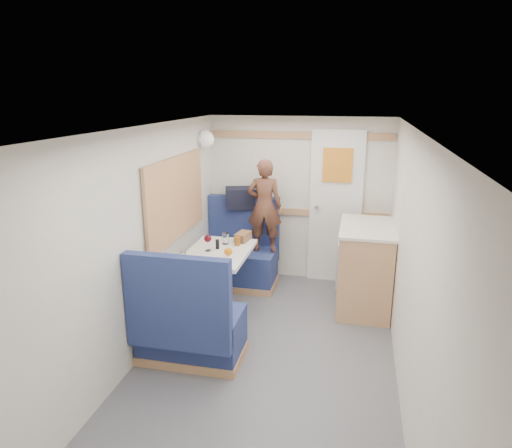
% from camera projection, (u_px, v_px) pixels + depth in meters
% --- Properties ---
extents(floor, '(4.50, 4.50, 0.00)m').
position_uv_depth(floor, '(259.00, 379.00, 3.74)').
color(floor, '#515156').
rests_on(floor, ground).
extents(ceiling, '(4.50, 4.50, 0.00)m').
position_uv_depth(ceiling, '(260.00, 132.00, 3.18)').
color(ceiling, silver).
rests_on(ceiling, wall_back).
extents(wall_back, '(2.20, 0.02, 2.00)m').
position_uv_depth(wall_back, '(299.00, 200.00, 5.57)').
color(wall_back, silver).
rests_on(wall_back, floor).
extents(wall_left, '(0.02, 4.50, 2.00)m').
position_uv_depth(wall_left, '(127.00, 254.00, 3.69)').
color(wall_left, silver).
rests_on(wall_left, floor).
extents(wall_right, '(0.02, 4.50, 2.00)m').
position_uv_depth(wall_right, '(411.00, 278.00, 3.23)').
color(wall_right, silver).
rests_on(wall_right, floor).
extents(oak_trim_low, '(2.15, 0.02, 0.08)m').
position_uv_depth(oak_trim_low, '(298.00, 212.00, 5.59)').
color(oak_trim_low, '#AC784D').
rests_on(oak_trim_low, wall_back).
extents(oak_trim_high, '(2.15, 0.02, 0.08)m').
position_uv_depth(oak_trim_high, '(300.00, 135.00, 5.34)').
color(oak_trim_high, '#AC784D').
rests_on(oak_trim_high, wall_back).
extents(side_window, '(0.04, 1.30, 0.72)m').
position_uv_depth(side_window, '(176.00, 198.00, 4.56)').
color(side_window, '#B0B99D').
rests_on(side_window, wall_left).
extents(rear_door, '(0.62, 0.12, 1.86)m').
position_uv_depth(rear_door, '(336.00, 205.00, 5.45)').
color(rear_door, white).
rests_on(rear_door, wall_back).
extents(dinette_table, '(0.62, 0.92, 0.72)m').
position_uv_depth(dinette_table, '(218.00, 265.00, 4.66)').
color(dinette_table, white).
rests_on(dinette_table, floor).
extents(bench_far, '(0.90, 0.59, 1.05)m').
position_uv_depth(bench_far, '(240.00, 260.00, 5.54)').
color(bench_far, navy).
rests_on(bench_far, floor).
extents(bench_near, '(0.90, 0.59, 1.05)m').
position_uv_depth(bench_near, '(189.00, 330.00, 3.92)').
color(bench_near, navy).
rests_on(bench_near, floor).
extents(ledge, '(0.90, 0.14, 0.04)m').
position_uv_depth(ledge, '(245.00, 209.00, 5.62)').
color(ledge, '#AC784D').
rests_on(ledge, bench_far).
extents(dome_light, '(0.20, 0.20, 0.20)m').
position_uv_depth(dome_light, '(205.00, 139.00, 5.21)').
color(dome_light, white).
rests_on(dome_light, wall_left).
extents(galley_counter, '(0.57, 0.92, 0.92)m').
position_uv_depth(galley_counter, '(365.00, 267.00, 4.89)').
color(galley_counter, '#AC784D').
rests_on(galley_counter, floor).
extents(person, '(0.42, 0.29, 1.10)m').
position_uv_depth(person, '(264.00, 206.00, 5.27)').
color(person, brown).
rests_on(person, bench_far).
extents(duffel_bag, '(0.57, 0.40, 0.25)m').
position_uv_depth(duffel_bag, '(247.00, 198.00, 5.57)').
color(duffel_bag, black).
rests_on(duffel_bag, ledge).
extents(tray, '(0.33, 0.39, 0.02)m').
position_uv_depth(tray, '(211.00, 261.00, 4.31)').
color(tray, silver).
rests_on(tray, dinette_table).
extents(orange_fruit, '(0.08, 0.08, 0.08)m').
position_uv_depth(orange_fruit, '(228.00, 252.00, 4.42)').
color(orange_fruit, '#D66809').
rests_on(orange_fruit, tray).
extents(cheese_block, '(0.12, 0.10, 0.04)m').
position_uv_depth(cheese_block, '(203.00, 259.00, 4.28)').
color(cheese_block, '#F5E78D').
rests_on(cheese_block, tray).
extents(wine_glass, '(0.08, 0.08, 0.17)m').
position_uv_depth(wine_glass, '(208.00, 239.00, 4.58)').
color(wine_glass, white).
rests_on(wine_glass, dinette_table).
extents(tumbler_left, '(0.06, 0.06, 0.10)m').
position_uv_depth(tumbler_left, '(183.00, 257.00, 4.30)').
color(tumbler_left, silver).
rests_on(tumbler_left, dinette_table).
extents(tumbler_right, '(0.07, 0.07, 0.12)m').
position_uv_depth(tumbler_right, '(226.00, 239.00, 4.81)').
color(tumbler_right, white).
rests_on(tumbler_right, dinette_table).
extents(beer_glass, '(0.06, 0.06, 0.09)m').
position_uv_depth(beer_glass, '(237.00, 241.00, 4.77)').
color(beer_glass, '#8D5114').
rests_on(beer_glass, dinette_table).
extents(pepper_grinder, '(0.04, 0.04, 0.10)m').
position_uv_depth(pepper_grinder, '(217.00, 244.00, 4.66)').
color(pepper_grinder, black).
rests_on(pepper_grinder, dinette_table).
extents(bread_loaf, '(0.15, 0.23, 0.09)m').
position_uv_depth(bread_loaf, '(243.00, 237.00, 4.92)').
color(bread_loaf, brown).
rests_on(bread_loaf, dinette_table).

